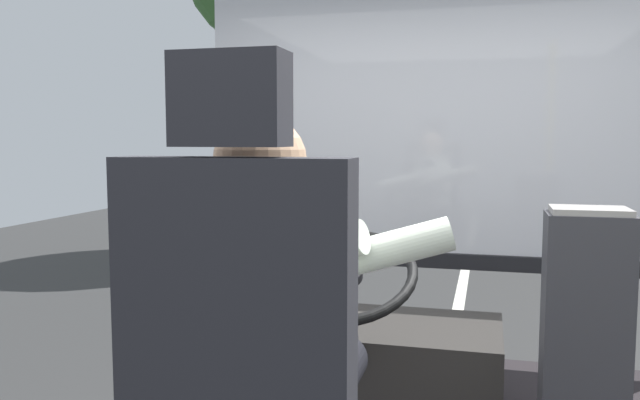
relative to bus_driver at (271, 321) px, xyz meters
name	(u,v)px	position (x,y,z in m)	size (l,w,h in m)	color
ground	(469,248)	(0.21, 9.25, -1.36)	(18.00, 44.00, 0.06)	#2D2D2D
bus_driver	(271,321)	(0.00, 0.00, 0.00)	(0.82, 0.59, 0.75)	black
steering_console	(364,365)	(0.00, 1.17, -0.52)	(1.10, 0.98, 0.82)	#282623
fare_box	(584,346)	(0.80, 0.87, -0.27)	(0.27, 0.21, 0.93)	#333338
windshield_panel	(436,160)	(0.21, 2.07, 0.31)	(2.50, 0.08, 1.48)	silver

